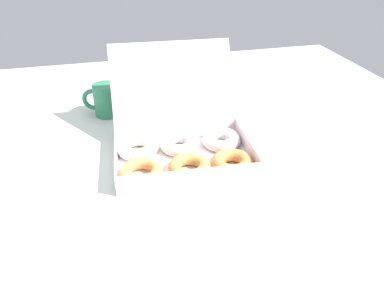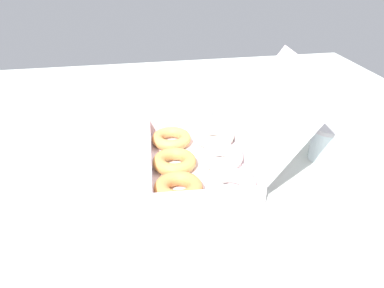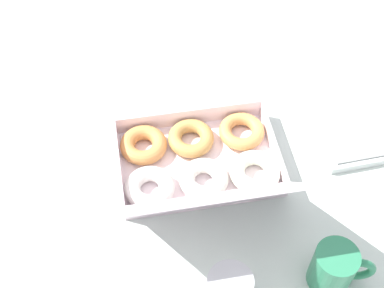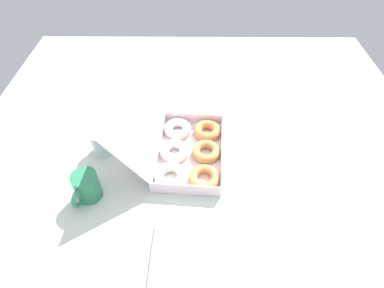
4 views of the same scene
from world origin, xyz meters
TOP-DOWN VIEW (x-y plane):
  - ground_plane at (0.00, 0.00)cm, footprint 180.00×180.00cm
  - donut_box at (0.22, 6.04)cm, footprint 38.08×40.22cm
  - coffee_mug at (-18.18, 36.66)cm, footprint 11.93×8.19cm
  - glass_jar at (2.14, 36.06)cm, footprint 8.41×8.41cm

SIDE VIEW (x-z plane):
  - ground_plane at x=0.00cm, z-range -2.00..0.00cm
  - donut_box at x=0.22cm, z-range -9.14..15.62cm
  - glass_jar at x=2.14cm, z-range 0.05..9.21cm
  - coffee_mug at x=-18.18cm, z-range 0.13..10.37cm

